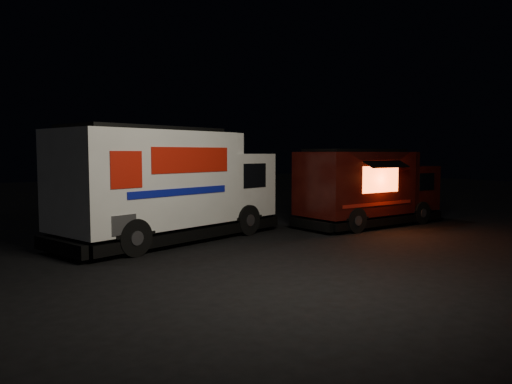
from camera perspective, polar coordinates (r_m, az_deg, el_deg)
name	(u,v)px	position (r m, az deg, el deg)	size (l,w,h in m)	color
ground	(281,250)	(14.40, 2.82, -6.60)	(80.00, 80.00, 0.00)	black
white_truck	(172,184)	(16.01, -9.57, 0.86)	(7.82, 2.67, 3.54)	white
red_truck	(370,187)	(19.59, 12.87, 0.54)	(6.26, 2.30, 2.91)	#3C0F0B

